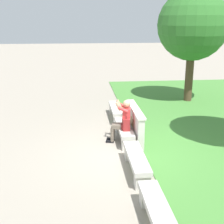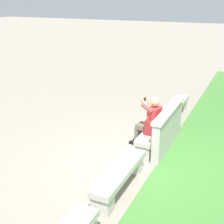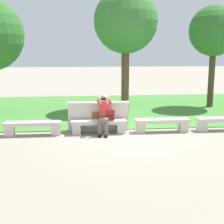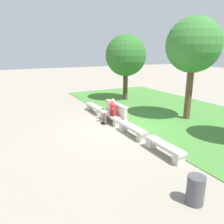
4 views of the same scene
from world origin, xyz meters
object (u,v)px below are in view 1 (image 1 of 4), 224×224
bench_near (124,131)px  bench_far (158,213)px  tree_left_background (193,26)px  bench_main (116,111)px  bench_mid (136,161)px  backpack (126,124)px  person_photographer (123,119)px

bench_near → bench_far: same height
bench_far → tree_left_background: size_ratio=0.38×
bench_main → bench_far: 6.44m
bench_mid → tree_left_background: tree_left_background is taller
bench_main → bench_near: size_ratio=1.00×
bench_near → tree_left_background: 6.39m
backpack → tree_left_background: size_ratio=0.09×
bench_far → backpack: 3.94m
bench_main → person_photographer: 2.37m
person_photographer → tree_left_background: size_ratio=0.27×
backpack → tree_left_background: tree_left_background is taller
bench_mid → bench_far: same height
person_photographer → tree_left_background: bearing=141.5°
bench_main → backpack: 2.54m
bench_near → person_photographer: size_ratio=1.39×
person_photographer → tree_left_background: 6.37m
bench_main → person_photographer: bearing=-1.9°
bench_far → person_photographer: size_ratio=1.39×
bench_near → person_photographer: bearing=-23.5°
bench_main → bench_mid: 4.30m
bench_main → tree_left_background: tree_left_background is taller
bench_mid → backpack: size_ratio=4.29×
bench_mid → person_photographer: (-1.97, -0.08, 0.44)m
bench_near → tree_left_background: size_ratio=0.38×
bench_main → tree_left_background: bearing=122.2°
bench_near → backpack: bearing=-1.2°
bench_far → backpack: bearing=-179.9°
person_photographer → backpack: bearing=18.8°
person_photographer → backpack: 0.24m
bench_main → bench_far: (6.44, 0.00, 0.00)m
backpack → person_photographer: bearing=-161.2°
tree_left_background → backpack: bearing=-36.7°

